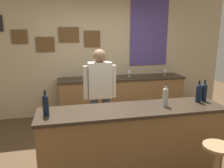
% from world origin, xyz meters
% --- Properties ---
extents(ground_plane, '(10.00, 10.00, 0.00)m').
position_xyz_m(ground_plane, '(0.00, 0.00, 0.00)').
color(ground_plane, '#4C3823').
extents(back_wall, '(6.00, 0.09, 2.80)m').
position_xyz_m(back_wall, '(0.01, 2.03, 1.42)').
color(back_wall, tan).
rests_on(back_wall, ground_plane).
extents(bar_counter, '(2.42, 0.60, 0.92)m').
position_xyz_m(bar_counter, '(0.00, -0.40, 0.46)').
color(bar_counter, brown).
rests_on(bar_counter, ground_plane).
extents(side_counter, '(2.78, 0.56, 0.90)m').
position_xyz_m(side_counter, '(0.40, 1.65, 0.45)').
color(side_counter, brown).
rests_on(side_counter, ground_plane).
extents(bartender, '(0.52, 0.21, 1.62)m').
position_xyz_m(bartender, '(-0.30, 0.38, 0.94)').
color(bartender, '#384766').
rests_on(bartender, ground_plane).
extents(bar_stool, '(0.32, 0.32, 0.68)m').
position_xyz_m(bar_stool, '(0.74, -1.10, 0.46)').
color(bar_stool, olive).
rests_on(bar_stool, ground_plane).
extents(wine_bottle_a, '(0.07, 0.07, 0.31)m').
position_xyz_m(wine_bottle_a, '(-1.07, -0.41, 1.06)').
color(wine_bottle_a, black).
rests_on(wine_bottle_a, bar_counter).
extents(wine_bottle_b, '(0.07, 0.07, 0.31)m').
position_xyz_m(wine_bottle_b, '(0.44, -0.40, 1.06)').
color(wine_bottle_b, '#999E99').
rests_on(wine_bottle_b, bar_counter).
extents(wine_bottle_c, '(0.07, 0.07, 0.31)m').
position_xyz_m(wine_bottle_c, '(0.97, -0.34, 1.06)').
color(wine_bottle_c, black).
rests_on(wine_bottle_c, bar_counter).
extents(wine_bottle_d, '(0.07, 0.07, 0.31)m').
position_xyz_m(wine_bottle_d, '(1.07, -0.32, 1.06)').
color(wine_bottle_d, black).
rests_on(wine_bottle_d, bar_counter).
extents(wine_glass_a, '(0.07, 0.07, 0.16)m').
position_xyz_m(wine_glass_a, '(0.20, 1.66, 1.01)').
color(wine_glass_a, silver).
rests_on(wine_glass_a, side_counter).
extents(wine_glass_b, '(0.07, 0.07, 0.16)m').
position_xyz_m(wine_glass_b, '(0.59, 1.73, 1.01)').
color(wine_glass_b, silver).
rests_on(wine_glass_b, side_counter).
extents(wine_glass_c, '(0.07, 0.07, 0.16)m').
position_xyz_m(wine_glass_c, '(1.44, 1.71, 1.01)').
color(wine_glass_c, silver).
rests_on(wine_glass_c, side_counter).
extents(coffee_mug, '(0.12, 0.08, 0.09)m').
position_xyz_m(coffee_mug, '(-0.21, 1.72, 0.95)').
color(coffee_mug, '#336699').
rests_on(coffee_mug, side_counter).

